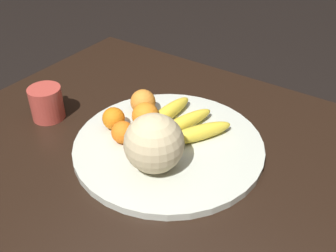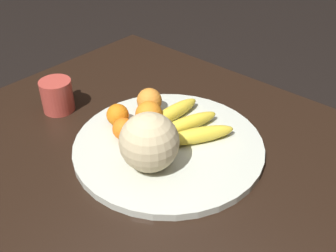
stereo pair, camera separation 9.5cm
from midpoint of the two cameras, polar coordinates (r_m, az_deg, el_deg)
The scene contains 9 objects.
kitchen_table at distance 1.02m, azimuth -4.55°, elevation -9.35°, with size 1.20×1.04×0.72m.
fruit_bowl at distance 0.99m, azimuth -2.76°, elevation -2.85°, with size 0.47×0.47×0.02m.
melon at distance 0.87m, azimuth -5.17°, elevation -2.64°, with size 0.14×0.14×0.14m.
banana_bunch at distance 1.01m, azimuth -0.56°, elevation 0.39°, with size 0.20×0.22×0.04m.
orange_front_left at distance 0.98m, azimuth -9.36°, elevation -0.98°, with size 0.06×0.06×0.06m.
orange_front_right at distance 1.08m, azimuth -6.18°, elevation 3.40°, with size 0.07×0.07×0.07m.
orange_mid_center at distance 1.03m, azimuth -10.54°, elevation 1.00°, with size 0.06×0.06×0.06m.
orange_back_left at distance 1.02m, azimuth -5.96°, elevation 1.40°, with size 0.07×0.07×0.07m.
ceramic_mug at distance 1.15m, azimuth -19.47°, elevation 3.17°, with size 0.10×0.11×0.09m.
Camera 1 is at (-0.44, 0.58, 1.34)m, focal length 42.00 mm.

